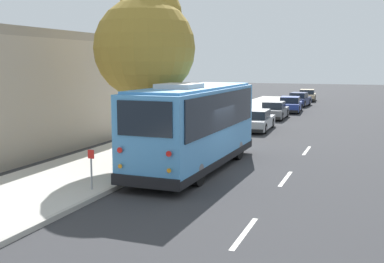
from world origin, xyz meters
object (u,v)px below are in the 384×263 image
(parked_sedan_navy, at_px, (299,100))
(shuttle_bus, at_px, (195,123))
(parked_sedan_silver, at_px, (256,121))
(street_tree, at_px, (146,42))
(parked_sedan_tan, at_px, (307,96))
(sign_post_near, at_px, (91,169))
(parked_sedan_gray, at_px, (274,111))
(sign_post_far, at_px, (121,153))
(parked_sedan_blue, at_px, (290,105))

(parked_sedan_navy, bearing_deg, shuttle_bus, -176.06)
(parked_sedan_silver, distance_m, street_tree, 12.30)
(parked_sedan_tan, bearing_deg, parked_sedan_silver, 175.86)
(parked_sedan_tan, distance_m, sign_post_near, 40.80)
(parked_sedan_gray, height_order, parked_sedan_tan, parked_sedan_gray)
(shuttle_bus, relative_size, parked_sedan_silver, 1.88)
(parked_sedan_silver, xyz_separation_m, parked_sedan_navy, (17.74, -0.12, 0.02))
(parked_sedan_gray, relative_size, sign_post_far, 2.53)
(parked_sedan_navy, relative_size, sign_post_far, 2.57)
(shuttle_bus, relative_size, sign_post_far, 5.32)
(shuttle_bus, xyz_separation_m, street_tree, (0.49, 2.31, 3.18))
(parked_sedan_blue, bearing_deg, parked_sedan_gray, 172.50)
(parked_sedan_gray, distance_m, parked_sedan_navy, 11.25)
(parked_sedan_gray, bearing_deg, parked_sedan_silver, -179.96)
(parked_sedan_blue, bearing_deg, parked_sedan_silver, 175.08)
(parked_sedan_blue, relative_size, street_tree, 0.62)
(shuttle_bus, height_order, parked_sedan_tan, shuttle_bus)
(street_tree, distance_m, sign_post_far, 5.09)
(shuttle_bus, distance_m, street_tree, 3.96)
(parked_sedan_tan, distance_m, street_tree, 36.06)
(parked_sedan_gray, distance_m, parked_sedan_blue, 5.40)
(sign_post_near, bearing_deg, street_tree, 5.29)
(parked_sedan_silver, bearing_deg, parked_sedan_tan, -2.38)
(parked_sedan_silver, relative_size, street_tree, 0.64)
(parked_sedan_silver, height_order, parked_sedan_blue, parked_sedan_blue)
(shuttle_bus, xyz_separation_m, parked_sedan_blue, (23.65, 0.03, -1.23))
(parked_sedan_gray, bearing_deg, parked_sedan_blue, -4.68)
(parked_sedan_silver, distance_m, parked_sedan_gray, 6.49)
(parked_sedan_tan, bearing_deg, sign_post_near, 173.64)
(parked_sedan_navy, xyz_separation_m, sign_post_near, (-34.07, 1.72, 0.21))
(parked_sedan_blue, xyz_separation_m, street_tree, (-23.16, 2.27, 4.41))
(parked_sedan_navy, relative_size, street_tree, 0.58)
(shuttle_bus, bearing_deg, parked_sedan_gray, 2.29)
(shuttle_bus, xyz_separation_m, parked_sedan_gray, (18.27, 0.37, -1.25))
(parked_sedan_silver, height_order, sign_post_near, sign_post_near)
(parked_sedan_silver, distance_m, parked_sedan_navy, 17.74)
(parked_sedan_gray, relative_size, street_tree, 0.57)
(sign_post_far, bearing_deg, street_tree, 8.60)
(parked_sedan_tan, bearing_deg, shuttle_bus, 176.26)
(parked_sedan_blue, height_order, street_tree, street_tree)
(parked_sedan_tan, bearing_deg, sign_post_far, 173.53)
(parked_sedan_silver, xyz_separation_m, parked_sedan_tan, (24.44, -0.04, -0.00))
(parked_sedan_blue, bearing_deg, parked_sedan_tan, -3.21)
(parked_sedan_silver, height_order, parked_sedan_tan, parked_sedan_silver)
(parked_sedan_blue, bearing_deg, sign_post_far, 172.12)
(sign_post_far, bearing_deg, parked_sedan_gray, -4.03)
(parked_sedan_silver, bearing_deg, street_tree, 167.33)
(street_tree, bearing_deg, sign_post_far, -171.40)
(parked_sedan_tan, bearing_deg, parked_sedan_blue, 176.68)
(parked_sedan_blue, bearing_deg, parked_sedan_navy, -3.15)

